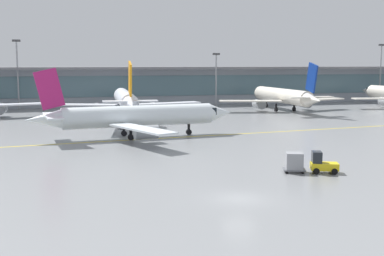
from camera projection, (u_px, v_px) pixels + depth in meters
ground_plane at (239, 199)px, 39.26m from camera, size 400.00×400.00×0.00m
taxiway_centreline_stripe at (142, 139)px, 69.69m from camera, size 109.41×12.11×0.01m
terminal_concourse at (114, 86)px, 124.84m from camera, size 214.52×11.00×9.60m
gate_airplane_2 at (125, 100)px, 100.38m from camera, size 30.68×33.04×10.94m
gate_airplane_3 at (282, 96)px, 111.24m from camera, size 30.12×32.31×10.73m
taxiing_regional_jet at (137, 117)px, 71.08m from camera, size 30.12×27.85×9.97m
baggage_tug at (322, 164)px, 48.37m from camera, size 2.92×2.32×2.10m
cargo_dolly_lead at (294, 162)px, 48.59m from camera, size 2.53×2.23×1.94m
apron_light_mast_1 at (18, 72)px, 112.96m from camera, size 1.80×0.36×15.79m
apron_light_mast_2 at (216, 77)px, 121.99m from camera, size 1.80×0.36×12.97m
apron_light_mast_3 at (380, 71)px, 135.98m from camera, size 1.80×0.36×15.65m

